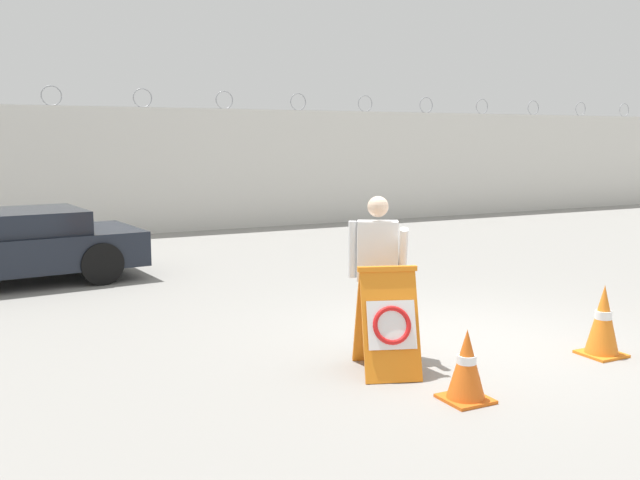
% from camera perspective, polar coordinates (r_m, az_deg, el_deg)
% --- Properties ---
extents(ground_plane, '(90.00, 90.00, 0.00)m').
position_cam_1_polar(ground_plane, '(8.48, 11.55, -7.95)').
color(ground_plane, gray).
extents(perimeter_wall, '(36.00, 0.30, 3.52)m').
position_cam_1_polar(perimeter_wall, '(18.25, -10.65, 5.53)').
color(perimeter_wall, silver).
rests_on(perimeter_wall, ground_plane).
extents(barricade_sign, '(0.78, 0.92, 1.08)m').
position_cam_1_polar(barricade_sign, '(7.15, 5.43, -6.42)').
color(barricade_sign, orange).
rests_on(barricade_sign, ground_plane).
extents(security_guard, '(0.58, 0.59, 1.72)m').
position_cam_1_polar(security_guard, '(7.61, 4.61, -2.24)').
color(security_guard, '#232838').
rests_on(security_guard, ground_plane).
extents(traffic_cone_near, '(0.41, 0.41, 0.66)m').
position_cam_1_polar(traffic_cone_near, '(6.56, 11.64, -9.81)').
color(traffic_cone_near, orange).
rests_on(traffic_cone_near, ground_plane).
extents(traffic_cone_far, '(0.42, 0.42, 0.78)m').
position_cam_1_polar(traffic_cone_far, '(8.28, 21.71, -6.01)').
color(traffic_cone_far, orange).
rests_on(traffic_cone_far, ground_plane).
extents(parked_car_front_coupe, '(4.40, 2.33, 1.18)m').
position_cam_1_polar(parked_car_front_coupe, '(12.47, -23.86, -0.46)').
color(parked_car_front_coupe, black).
rests_on(parked_car_front_coupe, ground_plane).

